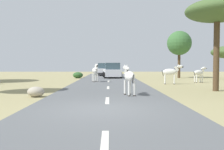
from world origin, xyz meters
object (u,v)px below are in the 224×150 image
zebra_1 (171,72)px  car_1 (105,70)px  zebra_3 (129,77)px  zebra_2 (199,73)px  bush_1 (78,75)px  rock_3 (36,92)px  tree_6 (179,43)px  car_0 (112,71)px  tree_2 (217,12)px  zebra_0 (95,71)px

zebra_1 → car_1: bearing=-149.7°
zebra_3 → car_1: 22.70m
zebra_2 → bush_1: zebra_2 is taller
zebra_3 → rock_3: zebra_3 is taller
zebra_1 → tree_6: bearing=170.2°
zebra_3 → rock_3: (-4.69, -0.32, -0.74)m
car_0 → rock_3: 17.35m
tree_6 → bush_1: tree_6 is taller
tree_2 → tree_6: bearing=83.1°
zebra_3 → tree_6: bearing=53.7°
zebra_0 → bush_1: zebra_0 is taller
car_0 → tree_6: (7.95, 0.22, 3.25)m
zebra_1 → rock_3: size_ratio=2.06×
tree_6 → zebra_0: bearing=-143.1°
zebra_3 → tree_2: bearing=10.3°
tree_2 → bush_1: 17.91m
zebra_0 → bush_1: bearing=-84.5°
bush_1 → rock_3: 16.72m
zebra_1 → zebra_3: zebra_3 is taller
car_0 → zebra_2: bearing=-47.1°
zebra_2 → car_1: (-8.71, 13.25, -0.02)m
tree_2 → tree_6: size_ratio=0.99×
tree_6 → rock_3: (-11.93, -17.10, -3.84)m
tree_2 → car_1: bearing=109.6°
tree_6 → car_1: bearing=146.8°
car_1 → bush_1: size_ratio=3.77×
tree_2 → bush_1: (-10.20, 14.04, -4.43)m
zebra_1 → zebra_3: size_ratio=1.04×
zebra_3 → zebra_2: bearing=40.3°
car_0 → tree_6: 8.59m
zebra_0 → car_1: 13.04m
zebra_2 → zebra_3: (-7.00, -9.38, 0.14)m
rock_3 → tree_2: bearing=14.8°
tree_2 → tree_6: tree_6 is taller
zebra_2 → tree_2: bearing=-36.7°
car_0 → tree_6: tree_6 is taller
car_0 → bush_1: (-3.99, -0.15, -0.50)m
car_0 → zebra_0: bearing=-107.1°
zebra_3 → car_1: car_1 is taller
bush_1 → zebra_0: bearing=-70.4°
zebra_3 → zebra_0: bearing=90.5°
zebra_0 → rock_3: size_ratio=2.06×
zebra_1 → zebra_3: (-4.02, -7.57, 0.02)m
zebra_0 → tree_6: (9.53, 7.16, 3.06)m
zebra_3 → rock_3: 4.76m
zebra_3 → bush_1: bearing=93.1°
tree_6 → zebra_3: bearing=-113.3°
car_0 → zebra_1: bearing=-66.5°
bush_1 → car_1: bearing=64.3°
car_0 → tree_6: bearing=-2.7°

